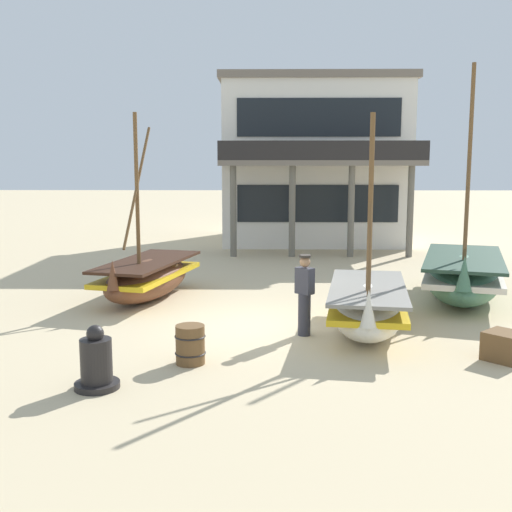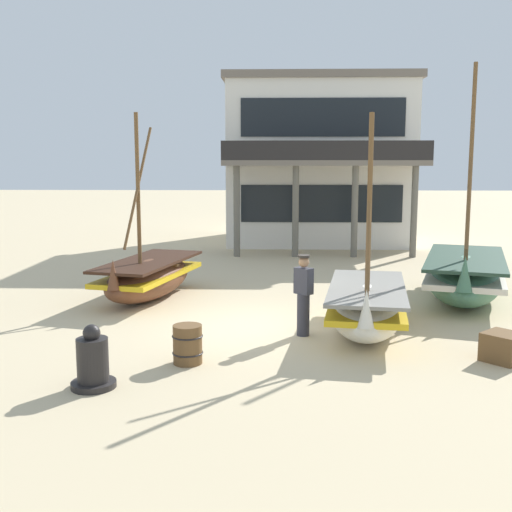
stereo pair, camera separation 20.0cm
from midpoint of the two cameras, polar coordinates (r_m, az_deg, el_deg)
ground_plane at (r=13.82m, az=-0.48°, el=-6.38°), size 120.00×120.00×0.00m
fishing_boat_near_left at (r=16.66m, az=-10.14°, el=-1.90°), size 2.42×4.21×4.74m
fishing_boat_centre_large at (r=17.02m, az=17.93°, el=-1.70°), size 3.14×5.00×5.87m
fishing_boat_far_right at (r=13.43m, az=9.63°, el=-4.50°), size 2.11×4.01×4.57m
fisherman_by_hull at (r=12.98m, az=3.98°, el=-3.62°), size 0.41×0.41×1.68m
capstan_winch at (r=10.45m, az=-14.80°, el=-9.39°), size 0.72×0.72×1.03m
wooden_barrel at (r=11.37m, az=-6.48°, el=-7.98°), size 0.56×0.56×0.70m
cargo_crate at (r=12.32m, az=21.12°, el=-7.62°), size 0.89×0.89×0.52m
harbor_building_main at (r=28.01m, az=4.97°, el=8.57°), size 7.94×8.05×7.04m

